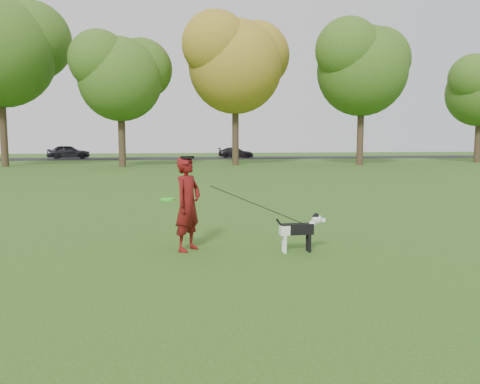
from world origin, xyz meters
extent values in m
plane|color=#285116|center=(0.00, 0.00, 0.00)|extent=(120.00, 120.00, 0.00)
cube|color=black|center=(0.00, 40.00, 0.01)|extent=(120.00, 7.00, 0.02)
imported|color=#510C0B|center=(-0.91, 0.11, 0.77)|extent=(0.64, 0.67, 1.54)
cube|color=black|center=(0.81, -0.29, 0.38)|extent=(0.53, 0.16, 0.17)
cube|color=white|center=(0.61, -0.29, 0.37)|extent=(0.15, 0.17, 0.16)
cylinder|color=white|center=(0.61, -0.35, 0.14)|extent=(0.05, 0.05, 0.29)
cylinder|color=white|center=(0.61, -0.24, 0.14)|extent=(0.05, 0.05, 0.29)
cylinder|color=black|center=(1.01, -0.35, 0.14)|extent=(0.05, 0.05, 0.29)
cylinder|color=black|center=(1.01, -0.24, 0.14)|extent=(0.05, 0.05, 0.29)
cylinder|color=white|center=(1.05, -0.29, 0.42)|extent=(0.18, 0.11, 0.19)
sphere|color=white|center=(1.15, -0.29, 0.53)|extent=(0.16, 0.16, 0.16)
sphere|color=black|center=(1.14, -0.29, 0.56)|extent=(0.13, 0.13, 0.13)
cube|color=white|center=(1.23, -0.29, 0.51)|extent=(0.11, 0.06, 0.06)
sphere|color=black|center=(1.29, -0.29, 0.51)|extent=(0.03, 0.03, 0.03)
cone|color=black|center=(1.14, -0.34, 0.61)|extent=(0.06, 0.06, 0.07)
cone|color=black|center=(1.14, -0.25, 0.61)|extent=(0.06, 0.06, 0.07)
cylinder|color=black|center=(0.55, -0.29, 0.44)|extent=(0.18, 0.03, 0.24)
cylinder|color=black|center=(1.00, -0.29, 0.43)|extent=(0.12, 0.12, 0.02)
imported|color=black|center=(-10.23, 40.00, 0.69)|extent=(4.07, 1.96, 1.34)
imported|color=black|center=(6.15, 40.00, 0.55)|extent=(3.76, 1.77, 1.06)
cylinder|color=#26FF20|center=(-1.24, 0.04, 0.86)|extent=(0.23, 0.23, 0.02)
cylinder|color=black|center=(-0.91, 0.11, 1.53)|extent=(0.23, 0.23, 0.04)
cylinder|color=#38281C|center=(-12.00, 27.00, 2.73)|extent=(0.48, 0.48, 5.46)
cylinder|color=#38281C|center=(-4.00, 25.50, 2.10)|extent=(0.48, 0.48, 4.20)
sphere|color=#426B1E|center=(-4.00, 25.50, 6.44)|extent=(5.60, 5.60, 5.60)
cylinder|color=#38281C|center=(4.00, 26.50, 2.52)|extent=(0.48, 0.48, 5.04)
sphere|color=#A58426|center=(4.00, 26.50, 7.73)|extent=(6.72, 6.72, 6.72)
cylinder|color=#38281C|center=(13.00, 25.00, 2.42)|extent=(0.48, 0.48, 4.83)
sphere|color=#426B1E|center=(13.00, 25.00, 7.41)|extent=(6.44, 6.44, 6.44)
cylinder|color=#38281C|center=(24.00, 27.00, 1.99)|extent=(0.48, 0.48, 3.99)
camera|label=1|loc=(-1.31, -7.46, 1.80)|focal=35.00mm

